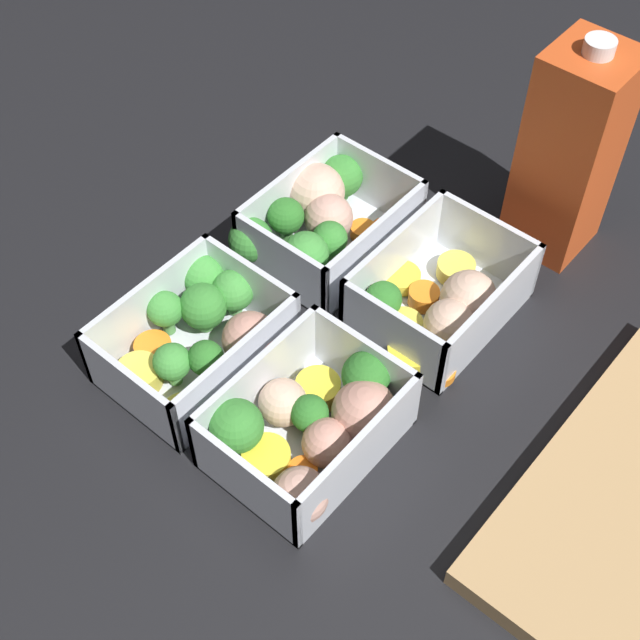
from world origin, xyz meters
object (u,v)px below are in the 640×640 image
at_px(container_near_left, 318,218).
at_px(juice_carton, 570,153).
at_px(container_far_left, 440,304).
at_px(container_near_right, 203,332).
at_px(container_far_right, 313,426).

bearing_deg(container_near_left, juice_carton, 131.60).
bearing_deg(juice_carton, container_far_left, -6.96).
height_order(container_near_right, container_far_left, same).
distance_m(container_far_right, juice_carton, 0.31).
distance_m(container_near_right, container_far_left, 0.19).
relative_size(container_near_right, container_far_right, 0.97).
distance_m(container_near_left, container_near_right, 0.15).
bearing_deg(container_near_left, container_near_right, 4.42).
xyz_separation_m(container_near_right, container_far_left, (-0.15, 0.12, -0.00)).
distance_m(container_near_right, juice_carton, 0.33).
bearing_deg(container_near_right, container_near_left, -175.58).
height_order(container_near_left, container_near_right, same).
relative_size(container_far_left, juice_carton, 0.76).
bearing_deg(container_far_left, juice_carton, 173.04).
relative_size(container_near_right, container_far_left, 0.93).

